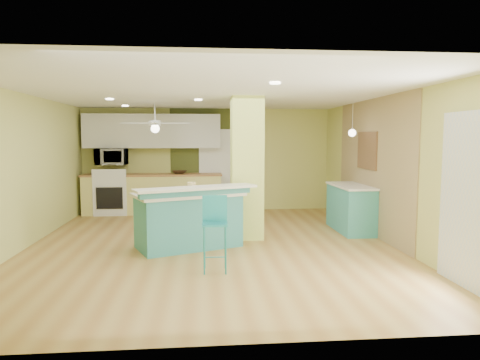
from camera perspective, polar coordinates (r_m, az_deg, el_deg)
name	(u,v)px	position (r m, az deg, el deg)	size (l,w,h in m)	color
floor	(211,245)	(7.25, -3.85, -8.68)	(6.00, 7.00, 0.01)	olive
ceiling	(210,93)	(7.06, -3.99, 11.47)	(6.00, 7.00, 0.01)	white
wall_back	(208,160)	(10.54, -4.35, 2.68)	(6.00, 0.01, 2.50)	#C4C66A
wall_front	(220,202)	(3.56, -2.64, -2.95)	(6.00, 0.01, 2.50)	#C4C66A
wall_left	(21,172)	(7.60, -27.21, 0.97)	(0.01, 7.00, 2.50)	#C4C66A
wall_right	(387,169)	(7.72, 18.99, 1.35)	(0.01, 7.00, 2.50)	#C4C66A
wood_panel	(372,167)	(8.26, 17.19, 1.66)	(0.02, 3.40, 2.50)	#8E7651
olive_accent	(216,160)	(10.53, -3.26, 2.69)	(2.20, 0.02, 2.50)	#454D1E
interior_door	(216,170)	(10.52, -3.25, 1.32)	(0.82, 0.05, 2.00)	white
french_door	(468,200)	(5.71, 28.08, -2.41)	(0.04, 1.08, 2.10)	silver
column	(247,168)	(7.58, 0.91, 1.58)	(0.55, 0.55, 2.50)	#C6D663
kitchen_run	(153,194)	(10.37, -11.50, -1.78)	(3.25, 0.63, 0.94)	#E1D876
stove	(112,195)	(10.51, -16.66, -1.87)	(0.76, 0.66, 1.08)	white
upper_cabinets	(153,131)	(10.41, -11.58, 6.40)	(3.20, 0.34, 0.80)	silver
microwave	(111,157)	(10.44, -16.78, 2.98)	(0.70, 0.48, 0.39)	white
ceiling_fan	(155,124)	(9.08, -11.26, 7.36)	(1.41, 1.41, 0.61)	silver
pendant_lamp	(352,133)	(8.26, 14.74, 6.13)	(0.14, 0.14, 0.69)	silver
wall_decor	(367,151)	(8.43, 16.58, 3.79)	(0.03, 0.90, 0.70)	brown
peninsula	(189,218)	(7.05, -6.84, -5.10)	(2.07, 1.64, 1.03)	teal
bar_stool	(215,221)	(5.77, -3.38, -5.44)	(0.34, 0.34, 1.01)	teal
side_counter	(351,208)	(8.51, 14.52, -3.61)	(0.59, 1.38, 0.89)	teal
fruit_bowl	(180,172)	(10.23, -8.06, 1.04)	(0.33, 0.33, 0.08)	#352316
canister	(192,187)	(7.18, -6.47, -0.91)	(0.14, 0.14, 0.15)	gold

